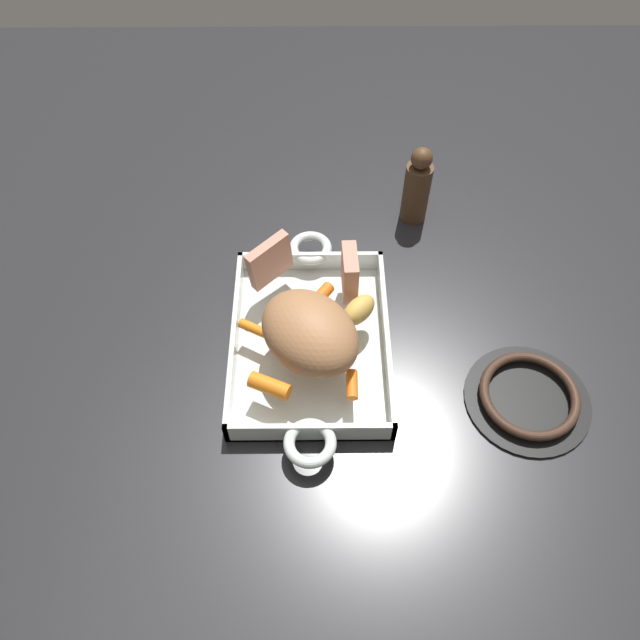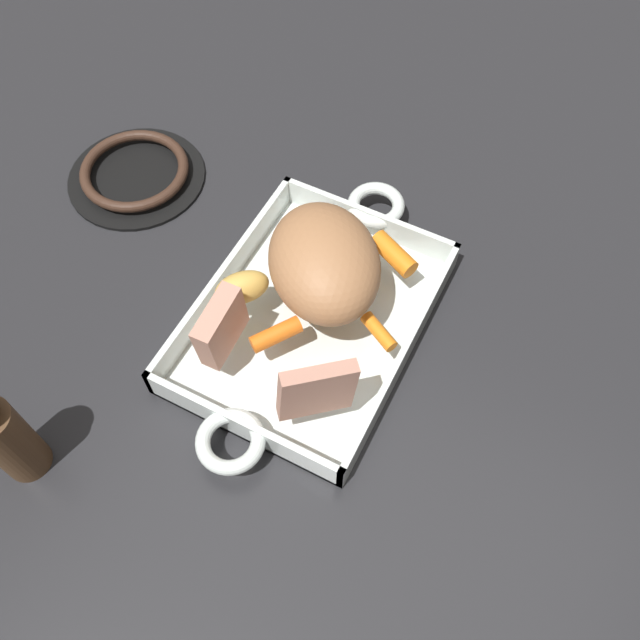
% 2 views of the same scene
% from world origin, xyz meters
% --- Properties ---
extents(ground_plane, '(1.81, 1.81, 0.00)m').
position_xyz_m(ground_plane, '(0.00, 0.00, 0.00)').
color(ground_plane, '#232326').
extents(roasting_dish, '(0.41, 0.23, 0.04)m').
position_xyz_m(roasting_dish, '(0.00, 0.00, 0.01)').
color(roasting_dish, silver).
rests_on(roasting_dish, ground_plane).
extents(pork_roast, '(0.19, 0.19, 0.08)m').
position_xyz_m(pork_roast, '(-0.03, 0.00, 0.08)').
color(pork_roast, '#9E6B44').
rests_on(pork_roast, roasting_dish).
extents(roast_slice_thin, '(0.07, 0.02, 0.07)m').
position_xyz_m(roast_slice_thin, '(0.08, -0.06, 0.07)').
color(roast_slice_thin, tan).
rests_on(roast_slice_thin, roasting_dish).
extents(roast_slice_thick, '(0.07, 0.07, 0.08)m').
position_xyz_m(roast_slice_thick, '(0.10, 0.06, 0.08)').
color(roast_slice_thick, tan).
rests_on(roast_slice_thick, roasting_dish).
extents(baby_carrot_northwest, '(0.03, 0.05, 0.02)m').
position_xyz_m(baby_carrot_northwest, '(-0.00, 0.08, 0.05)').
color(baby_carrot_northwest, orange).
rests_on(baby_carrot_northwest, roasting_dish).
extents(baby_carrot_center_right, '(0.04, 0.06, 0.02)m').
position_xyz_m(baby_carrot_center_right, '(-0.10, 0.05, 0.05)').
color(baby_carrot_center_right, orange).
rests_on(baby_carrot_center_right, roasting_dish).
extents(baby_carrot_long, '(0.06, 0.05, 0.02)m').
position_xyz_m(baby_carrot_long, '(0.05, -0.01, 0.05)').
color(baby_carrot_long, orange).
rests_on(baby_carrot_long, roasting_dish).
extents(baby_carrot_northeast, '(0.04, 0.02, 0.02)m').
position_xyz_m(baby_carrot_northeast, '(-0.09, -0.06, 0.05)').
color(baby_carrot_northeast, orange).
rests_on(baby_carrot_northeast, roasting_dish).
extents(potato_whole, '(0.07, 0.07, 0.04)m').
position_xyz_m(potato_whole, '(0.02, -0.07, 0.06)').
color(potato_whole, gold).
rests_on(potato_whole, roasting_dish).
extents(stove_burner_rear, '(0.18, 0.18, 0.02)m').
position_xyz_m(stove_burner_rear, '(-0.09, -0.31, 0.01)').
color(stove_burner_rear, black).
rests_on(stove_burner_rear, ground_plane).
extents(pepper_mill, '(0.05, 0.05, 0.15)m').
position_xyz_m(pepper_mill, '(0.27, -0.18, 0.07)').
color(pepper_mill, '#4C331E').
rests_on(pepper_mill, ground_plane).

